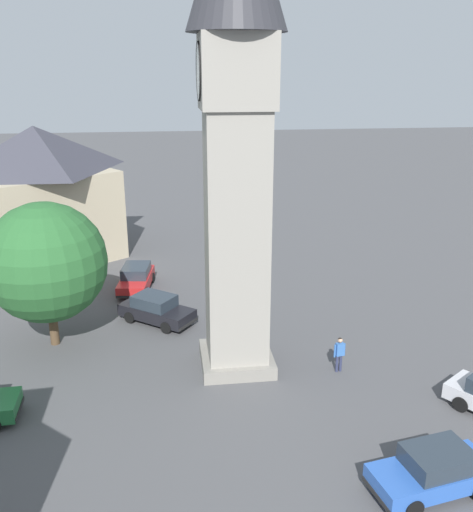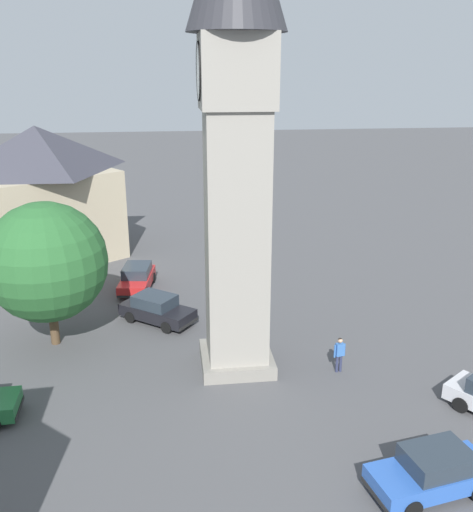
% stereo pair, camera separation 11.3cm
% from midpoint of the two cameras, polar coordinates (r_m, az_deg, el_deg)
% --- Properties ---
extents(ground_plane, '(200.00, 200.00, 0.00)m').
position_cam_midpoint_polar(ground_plane, '(26.30, -0.13, -11.11)').
color(ground_plane, '#4C4C4F').
extents(clock_tower, '(3.93, 3.93, 20.67)m').
position_cam_midpoint_polar(clock_tower, '(22.81, -0.15, 16.20)').
color(clock_tower, gray).
rests_on(clock_tower, ground).
extents(car_blue_kerb, '(3.86, 4.30, 1.53)m').
position_cam_midpoint_polar(car_blue_kerb, '(30.33, -8.36, -5.44)').
color(car_blue_kerb, black).
rests_on(car_blue_kerb, ground).
extents(car_red_corner, '(4.32, 2.23, 1.53)m').
position_cam_midpoint_polar(car_red_corner, '(34.87, -10.39, -2.25)').
color(car_red_corner, red).
rests_on(car_red_corner, ground).
extents(car_black_far, '(2.43, 4.37, 1.53)m').
position_cam_midpoint_polar(car_black_far, '(20.24, 19.48, -20.12)').
color(car_black_far, '#2D5BB7').
rests_on(car_black_far, ground).
extents(pedestrian, '(0.28, 0.55, 1.69)m').
position_cam_midpoint_polar(pedestrian, '(25.70, 10.43, -9.64)').
color(pedestrian, '#2D3351').
rests_on(pedestrian, ground).
extents(tree, '(5.80, 5.80, 7.23)m').
position_cam_midpoint_polar(tree, '(27.92, -19.12, -0.63)').
color(tree, brown).
rests_on(tree, ground).
extents(building_shop_left, '(11.54, 12.10, 9.46)m').
position_cam_midpoint_polar(building_shop_left, '(40.86, -19.62, 6.04)').
color(building_shop_left, tan).
rests_on(building_shop_left, ground).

